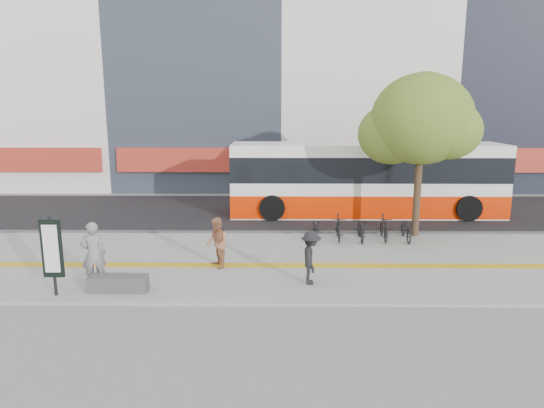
{
  "coord_description": "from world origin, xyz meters",
  "views": [
    {
      "loc": [
        1.76,
        -13.59,
        5.12
      ],
      "look_at": [
        1.6,
        2.0,
        1.88
      ],
      "focal_mm": 31.61,
      "sensor_mm": 36.0,
      "label": 1
    }
  ],
  "objects_px": {
    "bench": "(118,283)",
    "pedestrian_tan": "(217,243)",
    "street_tree": "(420,121)",
    "pedestrian_dark": "(311,258)",
    "bus": "(366,181)",
    "signboard": "(52,250)",
    "seated_woman": "(93,254)"
  },
  "relations": [
    {
      "from": "bench",
      "to": "pedestrian_dark",
      "type": "bearing_deg",
      "value": 7.0
    },
    {
      "from": "seated_woman",
      "to": "pedestrian_dark",
      "type": "relative_size",
      "value": 1.21
    },
    {
      "from": "signboard",
      "to": "bus",
      "type": "xyz_separation_m",
      "value": [
        10.1,
        10.01,
        0.25
      ]
    },
    {
      "from": "bench",
      "to": "bus",
      "type": "bearing_deg",
      "value": 48.78
    },
    {
      "from": "signboard",
      "to": "pedestrian_tan",
      "type": "distance_m",
      "value": 4.71
    },
    {
      "from": "bus",
      "to": "pedestrian_dark",
      "type": "xyz_separation_m",
      "value": [
        -3.17,
        -9.05,
        -0.77
      ]
    },
    {
      "from": "street_tree",
      "to": "seated_woman",
      "type": "relative_size",
      "value": 3.39
    },
    {
      "from": "bench",
      "to": "pedestrian_tan",
      "type": "bearing_deg",
      "value": 38.53
    },
    {
      "from": "street_tree",
      "to": "bench",
      "type": "bearing_deg",
      "value": -148.38
    },
    {
      "from": "signboard",
      "to": "pedestrian_tan",
      "type": "xyz_separation_m",
      "value": [
        4.09,
        2.29,
        -0.48
      ]
    },
    {
      "from": "street_tree",
      "to": "pedestrian_dark",
      "type": "relative_size",
      "value": 4.09
    },
    {
      "from": "seated_woman",
      "to": "bench",
      "type": "bearing_deg",
      "value": 132.98
    },
    {
      "from": "bus",
      "to": "seated_woman",
      "type": "distance_m",
      "value": 13.14
    },
    {
      "from": "pedestrian_tan",
      "to": "bench",
      "type": "bearing_deg",
      "value": -76.85
    },
    {
      "from": "pedestrian_tan",
      "to": "signboard",
      "type": "bearing_deg",
      "value": -86.16
    },
    {
      "from": "seated_woman",
      "to": "bus",
      "type": "bearing_deg",
      "value": -153.5
    },
    {
      "from": "bench",
      "to": "bus",
      "type": "xyz_separation_m",
      "value": [
        8.5,
        9.7,
        1.31
      ]
    },
    {
      "from": "signboard",
      "to": "pedestrian_dark",
      "type": "distance_m",
      "value": 7.02
    },
    {
      "from": "street_tree",
      "to": "pedestrian_tan",
      "type": "bearing_deg",
      "value": -151.01
    },
    {
      "from": "bus",
      "to": "seated_woman",
      "type": "bearing_deg",
      "value": -135.1
    },
    {
      "from": "signboard",
      "to": "seated_woman",
      "type": "height_order",
      "value": "signboard"
    },
    {
      "from": "bus",
      "to": "pedestrian_tan",
      "type": "bearing_deg",
      "value": -127.9
    },
    {
      "from": "bench",
      "to": "signboard",
      "type": "relative_size",
      "value": 0.73
    },
    {
      "from": "bench",
      "to": "street_tree",
      "type": "height_order",
      "value": "street_tree"
    },
    {
      "from": "pedestrian_tan",
      "to": "pedestrian_dark",
      "type": "height_order",
      "value": "pedestrian_tan"
    },
    {
      "from": "bus",
      "to": "bench",
      "type": "bearing_deg",
      "value": -131.22
    },
    {
      "from": "signboard",
      "to": "pedestrian_tan",
      "type": "height_order",
      "value": "signboard"
    },
    {
      "from": "signboard",
      "to": "street_tree",
      "type": "bearing_deg",
      "value": 29.07
    },
    {
      "from": "street_tree",
      "to": "seated_woman",
      "type": "bearing_deg",
      "value": -152.17
    },
    {
      "from": "street_tree",
      "to": "bus",
      "type": "distance_m",
      "value": 4.85
    },
    {
      "from": "signboard",
      "to": "seated_woman",
      "type": "bearing_deg",
      "value": 42.84
    },
    {
      "from": "signboard",
      "to": "pedestrian_dark",
      "type": "bearing_deg",
      "value": 7.88
    }
  ]
}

